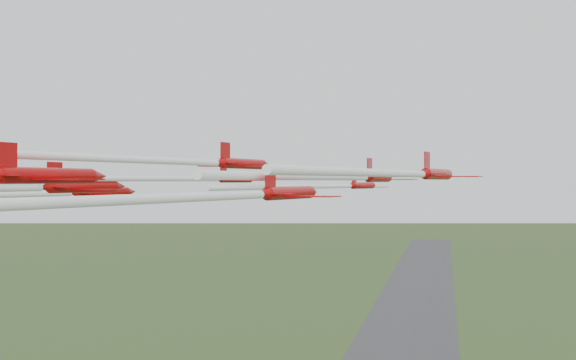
% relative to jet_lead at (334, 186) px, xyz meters
% --- Properties ---
extents(runway, '(38.00, 900.00, 0.04)m').
position_rel_jet_lead_xyz_m(runway, '(0.82, 188.23, -58.13)').
color(runway, '#38383A').
rests_on(runway, ground).
extents(jet_lead, '(15.43, 45.65, 2.42)m').
position_rel_jet_lead_xyz_m(jet_lead, '(0.00, 0.00, 0.00)').
color(jet_lead, '#A20707').
extents(jet_row2_left, '(14.94, 56.62, 2.58)m').
position_rel_jet_lead_xyz_m(jet_row2_left, '(-16.04, -17.06, 0.98)').
color(jet_row2_left, '#A20707').
extents(jet_row2_right, '(12.95, 51.78, 2.89)m').
position_rel_jet_lead_xyz_m(jet_row2_right, '(5.02, -19.73, 1.14)').
color(jet_row2_right, '#A20707').
extents(jet_row3_left, '(16.71, 57.53, 2.94)m').
position_rel_jet_lead_xyz_m(jet_row3_left, '(-30.12, -28.25, -0.73)').
color(jet_row3_left, '#A20707').
extents(jet_row3_mid, '(17.82, 59.71, 2.84)m').
position_rel_jet_lead_xyz_m(jet_row3_mid, '(-10.72, -34.77, 2.63)').
color(jet_row3_mid, '#A20707').
extents(jet_row3_right, '(13.63, 42.61, 2.71)m').
position_rel_jet_lead_xyz_m(jet_row3_right, '(12.24, -32.00, 1.39)').
color(jet_row3_right, '#A20707').
extents(jet_row4_right, '(13.30, 46.04, 2.61)m').
position_rel_jet_lead_xyz_m(jet_row4_right, '(0.44, -50.54, -0.29)').
color(jet_row4_right, '#A20707').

